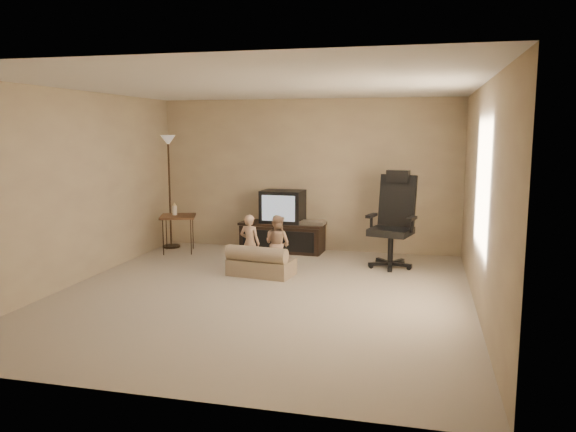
# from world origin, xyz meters

# --- Properties ---
(floor) EXTENTS (5.50, 5.50, 0.00)m
(floor) POSITION_xyz_m (0.00, 0.00, 0.00)
(floor) COLOR #C2B29A
(floor) RESTS_ON ground
(room_shell) EXTENTS (5.50, 5.50, 5.50)m
(room_shell) POSITION_xyz_m (0.00, 0.00, 1.52)
(room_shell) COLOR silver
(room_shell) RESTS_ON floor
(tv_stand) EXTENTS (1.44, 0.60, 1.01)m
(tv_stand) POSITION_xyz_m (-0.36, 2.49, 0.42)
(tv_stand) COLOR black
(tv_stand) RESTS_ON floor
(office_chair) EXTENTS (0.79, 0.82, 1.41)m
(office_chair) POSITION_xyz_m (1.47, 1.85, 0.51)
(office_chair) COLOR black
(office_chair) RESTS_ON floor
(side_table) EXTENTS (0.70, 0.70, 0.83)m
(side_table) POSITION_xyz_m (-2.02, 2.02, 0.59)
(side_table) COLOR brown
(side_table) RESTS_ON floor
(floor_lamp) EXTENTS (0.30, 0.30, 1.91)m
(floor_lamp) POSITION_xyz_m (-2.30, 2.34, 1.39)
(floor_lamp) COLOR #302215
(floor_lamp) RESTS_ON floor
(child_sofa) EXTENTS (0.94, 0.62, 0.43)m
(child_sofa) POSITION_xyz_m (-0.27, 0.87, 0.17)
(child_sofa) COLOR gray
(child_sofa) RESTS_ON floor
(toddler_left) EXTENTS (0.33, 0.27, 0.82)m
(toddler_left) POSITION_xyz_m (-0.48, 1.05, 0.41)
(toddler_left) COLOR tan
(toddler_left) RESTS_ON floor
(toddler_right) EXTENTS (0.45, 0.36, 0.82)m
(toddler_right) POSITION_xyz_m (-0.09, 1.10, 0.41)
(toddler_right) COLOR tan
(toddler_right) RESTS_ON floor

